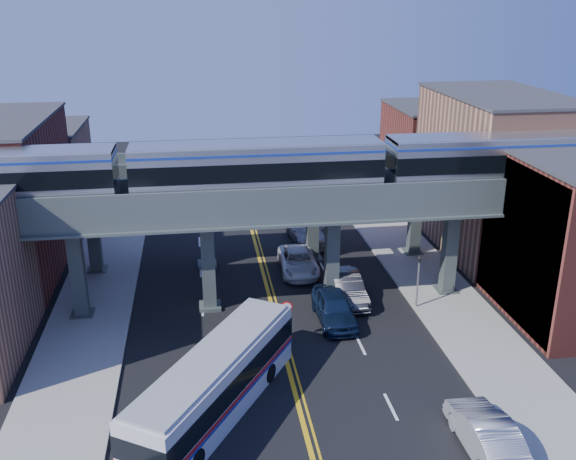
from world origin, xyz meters
name	(u,v)px	position (x,y,z in m)	size (l,w,h in m)	color
ground	(289,370)	(0.00, 0.00, 0.00)	(120.00, 120.00, 0.00)	black
sidewalk_west	(95,300)	(-11.50, 10.00, 0.08)	(5.00, 70.00, 0.16)	gray
sidewalk_east	(428,280)	(11.50, 10.00, 0.08)	(5.00, 70.00, 0.16)	gray
building_west_c	(40,173)	(-18.50, 29.00, 4.00)	(8.00, 10.00, 8.00)	#A46D55
building_east_b	(494,173)	(18.50, 16.00, 6.00)	(8.00, 14.00, 12.00)	#A46D55
building_east_c	(433,154)	(18.50, 29.00, 4.50)	(8.00, 10.00, 9.00)	maroon
mural_panel	(517,247)	(14.55, 4.00, 4.75)	(0.10, 9.50, 9.50)	teal
elevated_viaduct_near	(270,211)	(0.00, 8.00, 6.47)	(52.00, 3.60, 7.40)	#404A47
elevated_viaduct_far	(259,180)	(0.00, 15.00, 6.47)	(52.00, 3.60, 7.40)	#404A47
transit_train	(257,168)	(-0.78, 8.00, 9.26)	(46.99, 2.95, 3.43)	black
stop_sign	(287,315)	(0.30, 3.00, 1.76)	(0.76, 0.09, 2.63)	slate
traffic_signal	(418,276)	(9.20, 6.00, 2.30)	(0.15, 0.18, 4.10)	slate
transit_bus	(216,384)	(-4.02, -3.16, 1.61)	(8.73, 11.74, 3.13)	silver
car_lane_a	(334,308)	(3.58, 5.11, 0.92)	(2.18, 5.43, 1.85)	#0E1A33
car_lane_b	(346,287)	(5.00, 7.87, 0.90)	(1.91, 5.47, 1.80)	#2F2E31
car_lane_c	(298,261)	(2.59, 12.93, 0.79)	(2.63, 5.70, 1.58)	silver
car_lane_d	(306,231)	(4.19, 18.95, 0.90)	(2.52, 6.21, 1.80)	#97989C
car_parked_curb	(486,434)	(7.67, -7.73, 0.91)	(1.92, 5.51, 1.82)	#A0A0A4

